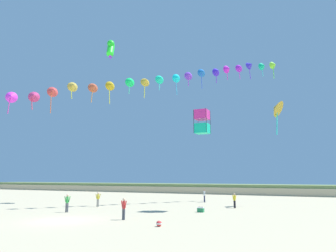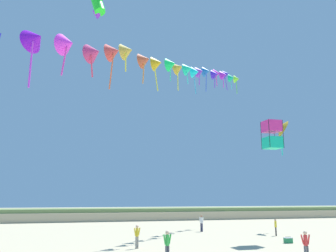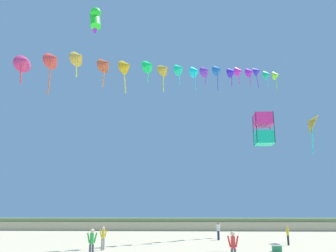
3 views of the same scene
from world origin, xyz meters
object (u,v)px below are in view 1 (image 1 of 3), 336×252
Objects in this scene: person_far_right at (67,202)px; large_kite_high_solo at (111,49)px; large_kite_low_lead at (276,108)px; large_kite_mid_trail at (202,122)px; person_near_right at (234,200)px; person_mid_center at (124,207)px; beach_cooler at (201,210)px; person_near_left at (204,195)px; person_far_left at (98,198)px; beach_ball at (159,224)px.

person_far_right is 22.64m from large_kite_high_solo.
person_far_right is 0.39× the size of large_kite_low_lead.
person_near_right is at bearing 59.85° from large_kite_mid_trail.
person_mid_center is 0.38× the size of large_kite_low_lead.
large_kite_mid_trail is 0.83× the size of large_kite_high_solo.
large_kite_low_lead reaches higher than person_near_right.
large_kite_low_lead is at bearing 10.73° from large_kite_high_solo.
large_kite_mid_trail is at bearing 30.34° from person_far_right.
large_kite_high_solo is at bearing 159.24° from beach_cooler.
beach_cooler is at bearing -74.10° from person_near_left.
person_far_left is (-8.60, -10.28, -0.05)m from person_near_left.
large_kite_high_solo reaches higher than person_far_right.
large_kite_mid_trail is 12.96m from beach_ball.
person_near_left is 0.58× the size of large_kite_high_solo.
person_far_right reaches higher than beach_cooler.
person_far_left is at bearing -152.53° from large_kite_low_lead.
large_kite_low_lead is 1.78× the size of large_kite_mid_trail.
person_far_right is at bearing 162.00° from beach_ball.
beach_ball is at bearing -88.85° from large_kite_mid_trail.
large_kite_mid_trail is at bearing -127.63° from large_kite_low_lead.
beach_cooler is (2.97, -10.44, -0.73)m from person_near_left.
person_far_left is at bearing -61.28° from large_kite_high_solo.
person_mid_center is 0.68× the size of large_kite_mid_trail.
person_near_right is (5.00, -5.60, -0.09)m from person_near_left.
person_near_right is 0.36× the size of large_kite_low_lead.
large_kite_mid_trail reaches higher than beach_cooler.
large_kite_mid_trail reaches higher than person_far_right.
large_kite_high_solo reaches higher than beach_cooler.
large_kite_mid_trail is 8.39m from beach_cooler.
person_near_right is 4.11× the size of beach_ball.
large_kite_low_lead is (9.23, -1.01, 10.05)m from person_near_left.
person_near_right is 16.35m from person_far_right.
person_near_left is at bearing 131.79° from person_near_right.
large_kite_mid_trail is (2.88, -9.25, 7.57)m from person_near_left.
large_kite_low_lead reaches higher than person_far_left.
large_kite_mid_trail reaches higher than beach_ball.
large_kite_mid_trail is at bearing 5.15° from person_far_left.
person_near_left is at bearing 87.85° from person_mid_center.
person_near_left is at bearing 23.24° from large_kite_high_solo.
person_far_left is at bearing 97.05° from person_far_right.
beach_cooler is (10.92, 5.14, -0.72)m from person_far_right.
large_kite_high_solo reaches higher than person_near_right.
beach_cooler is (14.50, -5.49, -20.38)m from large_kite_high_solo.
large_kite_high_solo reaches higher than person_near_left.
large_kite_high_solo is 25.61m from beach_cooler.
person_far_right is 14.66m from large_kite_mid_trail.
large_kite_high_solo is at bearing 135.76° from beach_ball.
beach_cooler is at bearing -0.79° from person_far_left.
large_kite_high_solo is (-14.40, 4.30, 12.08)m from large_kite_mid_trail.
large_kite_mid_trail reaches higher than person_far_left.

